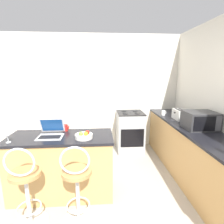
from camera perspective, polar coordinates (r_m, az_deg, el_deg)
The scene contains 14 objects.
wall_back at distance 4.11m, azimuth -5.87°, elevation 6.25°, with size 12.00×0.06×2.60m.
breakfast_bar at distance 2.75m, azimuth -15.85°, elevation -16.32°, with size 1.45×0.62×0.90m.
counter_right at distance 3.23m, azimuth 25.20°, elevation -12.52°, with size 0.61×3.09×0.90m.
bar_stool_near at distance 2.34m, azimuth -26.23°, elevation -21.86°, with size 0.40×0.40×1.02m.
bar_stool_far at distance 2.21m, azimuth -11.29°, elevation -23.06°, with size 0.40×0.40×1.02m.
laptop at distance 2.59m, azimuth -19.26°, elevation -6.08°, with size 0.34×0.32×0.24m.
microwave at distance 3.06m, azimuth 26.81°, elevation -2.44°, with size 0.47×0.39×0.27m.
toaster at distance 3.52m, azimuth 21.14°, elevation -0.77°, with size 0.19×0.32×0.19m.
stove_range at distance 4.02m, azimuth 5.90°, elevation -6.37°, with size 0.58×0.60×0.90m.
mug_white at distance 3.77m, azimuth 16.45°, elevation -0.24°, with size 0.09×0.07×0.10m.
mug_red at distance 2.75m, azimuth -14.99°, elevation -4.97°, with size 0.10×0.09×0.10m.
mug_blue at distance 3.63m, azimuth 25.07°, elevation -1.47°, with size 0.10×0.08×0.10m.
wine_glass_short at distance 2.57m, azimuth -30.99°, elevation -6.38°, with size 0.07×0.07×0.14m.
fruit_bowl at distance 2.40m, azimuth -9.12°, elevation -7.64°, with size 0.24×0.24×0.10m.
Camera 1 is at (0.13, -1.49, 1.76)m, focal length 28.00 mm.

